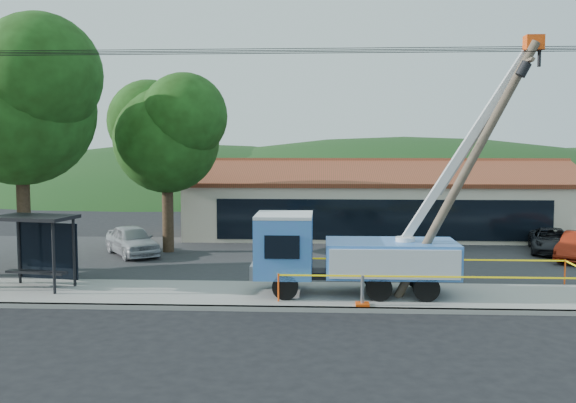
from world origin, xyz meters
The scene contains 15 objects.
ground centered at (0.00, 0.00, 0.00)m, with size 120.00×120.00×0.00m, color black.
curb centered at (0.00, 2.10, 0.07)m, with size 60.00×0.25×0.15m, color gray.
sidewalk centered at (0.00, 4.00, 0.07)m, with size 60.00×4.00×0.15m, color gray.
parking_lot centered at (0.00, 12.00, 0.05)m, with size 60.00×12.00×0.10m, color #28282B.
strip_mall centered at (4.00, 19.98, 1.88)m, with size 22.50×8.53×4.67m.
tree_west_near centered at (-12.00, 8.00, 7.52)m, with size 7.56×6.72×10.80m.
tree_lot centered at (-7.00, 13.00, 6.21)m, with size 6.30×5.60×8.94m.
hill_west centered at (-15.00, 55.00, 0.00)m, with size 78.40×56.00×28.00m, color #183D16.
hill_center centered at (10.00, 55.00, 0.00)m, with size 89.60×64.00×32.00m, color #183D16.
utility_truck centered at (1.69, 4.11, 1.70)m, with size 9.91×3.85×9.00m.
leaning_pole centered at (5.83, 3.67, 4.97)m, with size 4.75×1.69×8.89m.
bus_shelter centered at (-9.82, 4.52, 2.14)m, with size 3.07×2.21×2.70m.
caution_tape centered at (4.62, 4.44, 0.87)m, with size 10.79×3.33×0.96m.
car_silver centered at (-8.51, 11.88, 0.00)m, with size 1.72×4.27×1.45m, color #ABADB2.
car_dark centered at (12.15, 13.74, 0.00)m, with size 2.00×4.33×1.20m, color black.
Camera 1 is at (0.72, -18.56, 5.45)m, focal length 40.00 mm.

